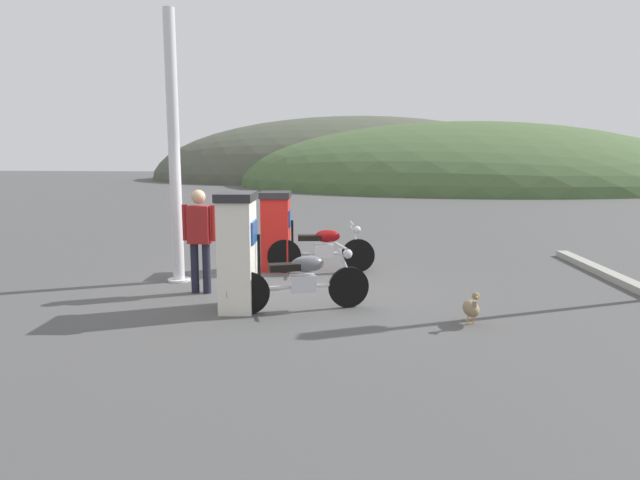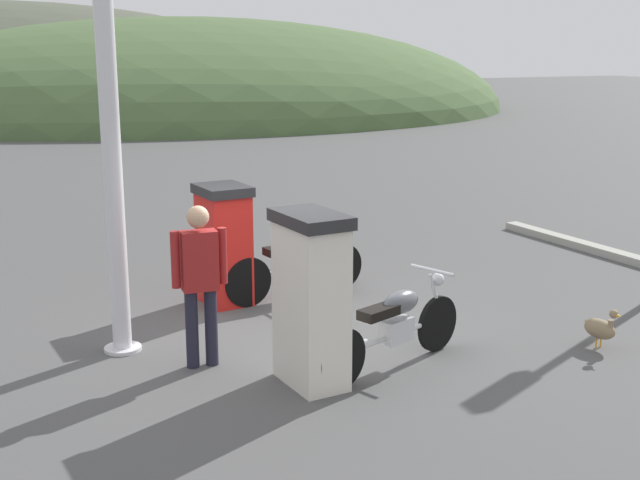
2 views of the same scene
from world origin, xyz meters
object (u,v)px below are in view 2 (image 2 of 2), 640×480
at_px(wandering_duck, 600,328).
at_px(fuel_pump_near, 311,298).
at_px(canopy_support_pole, 111,143).
at_px(motorcycle_far_pump, 298,262).
at_px(fuel_pump_far, 224,244).
at_px(attendant_person, 200,275).
at_px(motorcycle_near_pump, 395,324).

bearing_deg(wandering_duck, fuel_pump_near, 173.45).
distance_m(wandering_duck, canopy_support_pole, 5.57).
distance_m(motorcycle_far_pump, canopy_support_pole, 3.21).
bearing_deg(fuel_pump_far, fuel_pump_near, -90.01).
bearing_deg(attendant_person, fuel_pump_far, 66.51).
xyz_separation_m(fuel_pump_far, motorcycle_far_pump, (0.94, -0.17, -0.30)).
bearing_deg(wandering_duck, fuel_pump_far, 135.50).
bearing_deg(canopy_support_pole, attendant_person, -49.16).
relative_size(fuel_pump_far, wandering_duck, 3.19).
xyz_separation_m(fuel_pump_far, wandering_duck, (3.26, -3.20, -0.55)).
height_order(motorcycle_near_pump, attendant_person, attendant_person).
xyz_separation_m(motorcycle_far_pump, wandering_duck, (2.32, -3.03, -0.25)).
relative_size(fuel_pump_near, motorcycle_far_pump, 0.84).
xyz_separation_m(motorcycle_near_pump, wandering_duck, (2.33, -0.40, -0.24)).
bearing_deg(fuel_pump_near, motorcycle_far_pump, 70.58).
xyz_separation_m(motorcycle_near_pump, canopy_support_pole, (-2.46, 1.61, 1.78)).
relative_size(motorcycle_near_pump, attendant_person, 1.17).
bearing_deg(wandering_duck, attendant_person, 163.35).
height_order(attendant_person, wandering_duck, attendant_person).
distance_m(motorcycle_near_pump, motorcycle_far_pump, 2.64).
bearing_deg(motorcycle_far_pump, fuel_pump_near, -109.42).
distance_m(motorcycle_near_pump, canopy_support_pole, 3.44).
height_order(fuel_pump_far, motorcycle_far_pump, fuel_pump_far).
height_order(fuel_pump_near, wandering_duck, fuel_pump_near).
bearing_deg(attendant_person, fuel_pump_near, -45.00).
bearing_deg(motorcycle_far_pump, wandering_duck, -52.61).
bearing_deg(canopy_support_pole, motorcycle_near_pump, -33.25).
relative_size(fuel_pump_far, motorcycle_far_pump, 0.75).
bearing_deg(motorcycle_near_pump, wandering_duck, -9.67).
bearing_deg(fuel_pump_near, motorcycle_near_pump, 1.40).
height_order(motorcycle_far_pump, attendant_person, attendant_person).
distance_m(motorcycle_near_pump, attendant_person, 2.03).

